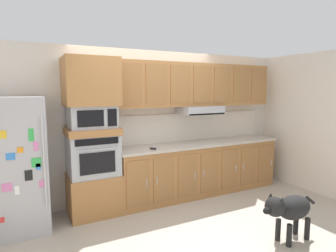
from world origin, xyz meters
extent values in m
plane|color=#B2A899|center=(0.00, 0.00, 0.00)|extent=(9.60, 9.60, 0.00)
cube|color=beige|center=(0.00, 1.11, 1.25)|extent=(6.20, 0.12, 2.50)
cube|color=silver|center=(2.80, 0.00, 1.25)|extent=(0.12, 7.10, 2.50)
cube|color=#ADADB2|center=(-2.00, 0.68, 0.88)|extent=(0.76, 0.70, 1.76)
cylinder|color=silver|center=(-1.67, 0.31, 0.98)|extent=(0.02, 0.02, 1.10)
cube|color=pink|center=(-2.09, 0.33, 0.71)|extent=(0.11, 0.01, 0.10)
cube|color=red|center=(-2.17, 0.33, 0.32)|extent=(0.07, 0.01, 0.07)
cube|color=pink|center=(-1.71, 0.33, 0.69)|extent=(0.07, 0.01, 0.09)
cube|color=orange|center=(-1.92, 0.33, 1.14)|extent=(0.07, 0.01, 0.07)
cube|color=green|center=(-1.76, 0.33, 0.97)|extent=(0.11, 0.01, 0.12)
cube|color=#337FDB|center=(-1.74, 0.33, 0.92)|extent=(0.05, 0.01, 0.08)
cube|color=black|center=(-1.85, 0.33, 0.82)|extent=(0.09, 0.01, 0.13)
cube|color=pink|center=(-1.75, 0.33, 1.17)|extent=(0.05, 0.01, 0.11)
cube|color=gold|center=(-2.11, 0.33, 1.34)|extent=(0.12, 0.01, 0.09)
cube|color=#337FDB|center=(-2.03, 0.33, 1.07)|extent=(0.10, 0.01, 0.08)
cube|color=white|center=(-1.98, 0.33, 0.66)|extent=(0.05, 0.01, 0.10)
cube|color=green|center=(-1.80, 0.33, 1.31)|extent=(0.06, 0.01, 0.15)
cube|color=#A8703D|center=(-0.98, 0.75, 0.30)|extent=(0.74, 0.62, 0.60)
cube|color=#A8AAAF|center=(-0.98, 0.75, 0.90)|extent=(0.70, 0.58, 0.60)
cube|color=black|center=(-0.98, 0.45, 0.84)|extent=(0.49, 0.01, 0.30)
cube|color=black|center=(-0.98, 0.45, 1.14)|extent=(0.59, 0.01, 0.09)
cylinder|color=#A8AAAF|center=(-0.98, 0.43, 1.03)|extent=(0.56, 0.02, 0.02)
cube|color=#A8703D|center=(-0.98, 0.75, 1.25)|extent=(0.74, 0.62, 0.10)
cube|color=#A8AAAF|center=(-0.98, 0.75, 1.46)|extent=(0.64, 0.53, 0.32)
cube|color=black|center=(-1.05, 0.48, 1.46)|extent=(0.35, 0.01, 0.22)
cube|color=black|center=(-0.76, 0.48, 1.46)|extent=(0.13, 0.01, 0.24)
cube|color=#A8703D|center=(-0.98, 0.75, 1.96)|extent=(0.74, 0.62, 0.68)
cube|color=#A8703D|center=(0.90, 0.75, 0.44)|extent=(3.02, 0.60, 0.88)
cube|color=#9A6738|center=(-0.40, 0.44, 0.46)|extent=(0.36, 0.01, 0.70)
cylinder|color=#BCBCC1|center=(-0.27, 0.43, 0.46)|extent=(0.01, 0.01, 0.12)
cube|color=#9A6738|center=(0.03, 0.44, 0.46)|extent=(0.36, 0.01, 0.70)
cylinder|color=#BCBCC1|center=(-0.10, 0.43, 0.46)|extent=(0.01, 0.01, 0.12)
cube|color=#9A6738|center=(0.47, 0.44, 0.46)|extent=(0.36, 0.01, 0.70)
cylinder|color=#BCBCC1|center=(0.60, 0.43, 0.46)|extent=(0.01, 0.01, 0.12)
cube|color=#9A6738|center=(0.90, 0.44, 0.46)|extent=(0.36, 0.01, 0.70)
cylinder|color=#BCBCC1|center=(0.77, 0.43, 0.46)|extent=(0.01, 0.01, 0.12)
cube|color=#9A6738|center=(1.33, 0.44, 0.46)|extent=(0.36, 0.01, 0.70)
cylinder|color=#BCBCC1|center=(1.46, 0.43, 0.46)|extent=(0.01, 0.01, 0.12)
cube|color=#9A6738|center=(1.76, 0.44, 0.46)|extent=(0.36, 0.01, 0.70)
cylinder|color=#BCBCC1|center=(1.63, 0.43, 0.46)|extent=(0.01, 0.01, 0.12)
cube|color=#9A6738|center=(2.19, 0.44, 0.46)|extent=(0.36, 0.01, 0.70)
cylinder|color=#BCBCC1|center=(2.32, 0.43, 0.46)|extent=(0.01, 0.01, 0.12)
cube|color=#BCB2A3|center=(0.90, 0.75, 0.90)|extent=(3.06, 0.64, 0.04)
cube|color=silver|center=(0.90, 1.04, 1.17)|extent=(3.06, 0.02, 0.50)
cube|color=#A8703D|center=(0.90, 0.88, 1.93)|extent=(3.02, 0.34, 0.74)
cube|color=#A8AAAF|center=(0.92, 0.81, 1.49)|extent=(0.76, 0.48, 0.14)
cube|color=black|center=(0.92, 0.59, 1.43)|extent=(0.72, 0.04, 0.02)
cube|color=#9A6738|center=(-0.40, 0.70, 1.93)|extent=(0.36, 0.01, 0.63)
cube|color=#9A6738|center=(0.03, 0.70, 1.93)|extent=(0.36, 0.01, 0.63)
cube|color=#9A6738|center=(0.47, 0.70, 1.93)|extent=(0.36, 0.01, 0.63)
cube|color=#9A6738|center=(0.90, 0.70, 1.93)|extent=(0.36, 0.01, 0.63)
cube|color=#9A6738|center=(1.33, 0.70, 1.93)|extent=(0.36, 0.01, 0.63)
cube|color=#9A6738|center=(1.76, 0.70, 1.93)|extent=(0.36, 0.01, 0.63)
cube|color=#9A6738|center=(2.19, 0.70, 1.93)|extent=(0.36, 0.01, 0.63)
cylinder|color=black|center=(-0.09, 0.59, 0.93)|extent=(0.08, 0.10, 0.03)
cylinder|color=silver|center=(0.00, 0.65, 0.93)|extent=(0.08, 0.10, 0.01)
ellipsoid|color=black|center=(1.01, -1.15, 0.42)|extent=(0.49, 0.31, 0.29)
sphere|color=black|center=(0.67, -1.17, 0.50)|extent=(0.23, 0.23, 0.23)
ellipsoid|color=black|center=(0.55, -1.17, 0.48)|extent=(0.13, 0.09, 0.08)
cone|color=black|center=(0.69, -1.25, 0.60)|extent=(0.06, 0.06, 0.07)
cone|color=black|center=(0.68, -1.09, 0.60)|extent=(0.06, 0.06, 0.07)
cylinder|color=black|center=(1.33, -1.14, 0.45)|extent=(0.17, 0.05, 0.13)
cylinder|color=black|center=(0.85, -1.24, 0.14)|extent=(0.06, 0.06, 0.27)
cylinder|color=black|center=(0.84, -1.08, 0.14)|extent=(0.06, 0.06, 0.27)
cylinder|color=black|center=(1.18, -1.23, 0.14)|extent=(0.06, 0.06, 0.27)
cylinder|color=black|center=(1.18, -1.07, 0.14)|extent=(0.06, 0.06, 0.27)
camera|label=1|loc=(-1.89, -3.41, 1.85)|focal=30.56mm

